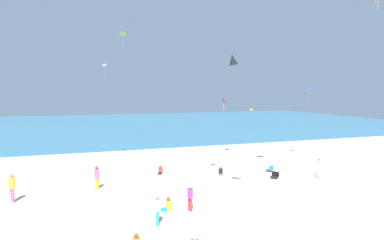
% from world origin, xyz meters
% --- Properties ---
extents(ground_plane, '(120.00, 120.00, 0.00)m').
position_xyz_m(ground_plane, '(0.00, 10.00, 0.00)').
color(ground_plane, beige).
extents(ocean_water, '(120.00, 60.00, 0.05)m').
position_xyz_m(ocean_water, '(0.00, 52.91, 0.03)').
color(ocean_water, teal).
rests_on(ocean_water, ground_plane).
extents(dune_mound, '(9.49, 6.64, 2.67)m').
position_xyz_m(dune_mound, '(14.57, 5.20, 0.00)').
color(dune_mound, beige).
rests_on(dune_mound, ground_plane).
extents(beach_chair_far_right, '(0.79, 0.79, 0.52)m').
position_xyz_m(beach_chair_far_right, '(7.04, 7.08, 0.23)').
color(beach_chair_far_right, black).
rests_on(beach_chair_far_right, ground_plane).
extents(beach_chair_far_left, '(0.78, 0.80, 0.57)m').
position_xyz_m(beach_chair_far_left, '(4.21, 7.88, 0.28)').
color(beach_chair_far_left, white).
rests_on(beach_chair_far_left, ground_plane).
extents(beach_chair_mid_beach, '(0.68, 0.72, 0.53)m').
position_xyz_m(beach_chair_mid_beach, '(7.84, 9.05, 0.24)').
color(beach_chair_mid_beach, '#2370B2').
rests_on(beach_chair_mid_beach, ground_plane).
extents(person_0, '(0.64, 0.40, 0.76)m').
position_xyz_m(person_0, '(-2.42, 3.04, 0.28)').
color(person_0, yellow).
rests_on(person_0, ground_plane).
extents(person_1, '(0.47, 0.47, 1.73)m').
position_xyz_m(person_1, '(-10.79, 7.40, 1.00)').
color(person_1, '#D8599E').
rests_on(person_1, ground_plane).
extents(person_2, '(0.54, 0.63, 0.70)m').
position_xyz_m(person_2, '(-0.80, 11.34, 0.26)').
color(person_2, red).
rests_on(person_2, ground_plane).
extents(person_3, '(0.35, 0.35, 1.48)m').
position_xyz_m(person_3, '(-3.44, 1.17, 0.86)').
color(person_3, '#19ADB2').
rests_on(person_3, ground_plane).
extents(person_5, '(0.49, 0.61, 0.68)m').
position_xyz_m(person_5, '(3.57, 9.34, 0.25)').
color(person_5, black).
rests_on(person_5, ground_plane).
extents(person_6, '(0.45, 0.45, 1.60)m').
position_xyz_m(person_6, '(-5.87, 8.49, 0.93)').
color(person_6, yellow).
rests_on(person_6, ground_plane).
extents(person_8, '(0.38, 0.38, 1.47)m').
position_xyz_m(person_8, '(-1.28, 2.54, 0.85)').
color(person_8, red).
rests_on(person_8, ground_plane).
extents(kite_red, '(0.24, 0.94, 1.81)m').
position_xyz_m(kite_red, '(9.90, 22.77, 5.42)').
color(kite_red, red).
extents(kite_yellow, '(0.45, 0.54, 0.98)m').
position_xyz_m(kite_yellow, '(11.47, 18.77, 4.57)').
color(kite_yellow, yellow).
extents(kite_blue, '(0.84, 0.86, 1.42)m').
position_xyz_m(kite_blue, '(13.78, 12.16, 6.87)').
color(kite_blue, blue).
extents(kite_white, '(0.39, 0.49, 1.46)m').
position_xyz_m(kite_white, '(-4.54, 16.91, 8.91)').
color(kite_white, white).
extents(kite_lime, '(1.04, 0.99, 1.85)m').
position_xyz_m(kite_lime, '(-1.28, 28.14, 13.67)').
color(kite_lime, '#99DB33').
extents(kite_black, '(1.23, 1.15, 1.72)m').
position_xyz_m(kite_black, '(6.52, 13.46, 9.45)').
color(kite_black, black).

